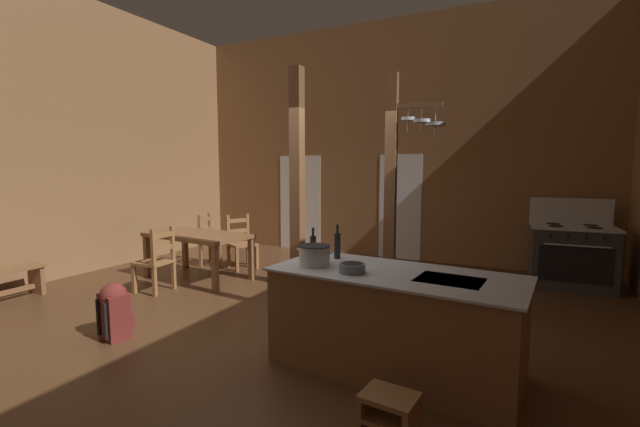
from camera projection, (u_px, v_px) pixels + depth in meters
The scene contains 19 objects.
ground_plane at pixel (266, 327), 4.84m from camera, with size 8.97×8.99×0.10m, color #4C301C.
wall_back at pixel (382, 141), 8.28m from camera, with size 8.97×0.14×4.63m, color brown.
wall_left at pixel (39, 134), 6.43m from camera, with size 0.14×8.99×4.63m, color brown.
glazed_door_back_left at pixel (300, 203), 9.18m from camera, with size 1.00×0.01×2.05m, color white.
glazed_panel_back_right at pixel (400, 207), 8.18m from camera, with size 0.84×0.01×2.05m, color white.
kitchen_island at pixel (394, 321), 3.68m from camera, with size 2.23×1.13×0.89m.
stove_range at pixel (571, 255), 6.26m from camera, with size 1.18×0.88×1.32m.
support_post_with_pot_rack at pixel (394, 182), 5.34m from camera, with size 0.74×0.26×2.98m.
support_post_center at pixel (297, 193), 5.06m from camera, with size 0.14×0.14×2.98m.
step_stool at pixel (389, 412), 2.77m from camera, with size 0.39×0.31×0.30m.
dining_table at pixel (198, 239), 6.74m from camera, with size 1.78×1.07×0.74m.
ladderback_chair_near_window at pixel (212, 241), 7.70m from camera, with size 0.53×0.53×0.95m.
ladderback_chair_by_post at pixel (156, 261), 6.02m from camera, with size 0.47×0.47×0.95m.
ladderback_chair_at_table_end at pixel (241, 243), 7.49m from camera, with size 0.60×0.60×0.95m.
backpack at pixel (114, 309), 4.38m from camera, with size 0.37×0.35×0.60m.
stockpot_on_counter at pixel (314, 255), 3.87m from camera, with size 0.37×0.30×0.19m.
mixing_bowl_on_counter at pixel (352, 268), 3.61m from camera, with size 0.23×0.23×0.08m.
bottle_tall_on_counter at pixel (337, 245), 4.17m from camera, with size 0.07×0.07×0.34m.
bottle_short_on_counter at pixel (313, 247), 4.11m from camera, with size 0.06×0.06×0.32m.
Camera 1 is at (2.64, -3.89, 1.79)m, focal length 23.41 mm.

